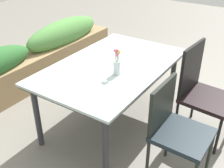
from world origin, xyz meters
TOP-DOWN VIEW (x-y plane):
  - ground_plane at (0.00, 0.00)m, footprint 12.00×12.00m
  - dining_table at (-0.07, -0.02)m, footprint 1.61×1.01m
  - chair_near_left at (-0.44, -0.87)m, footprint 0.44×0.44m
  - chair_near_right at (0.30, -0.85)m, footprint 0.52×0.52m
  - flower_vase at (-0.23, -0.18)m, footprint 0.07×0.07m
  - planter_box at (0.05, 1.40)m, footprint 3.19×0.41m

SIDE VIEW (x-z plane):
  - ground_plane at x=0.00m, z-range 0.00..0.00m
  - planter_box at x=0.05m, z-range -0.02..0.73m
  - chair_near_right at x=0.30m, z-range 0.05..1.02m
  - chair_near_left at x=-0.44m, z-range 0.08..0.99m
  - dining_table at x=-0.07m, z-range 0.30..1.03m
  - flower_vase at x=-0.23m, z-range 0.71..0.96m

